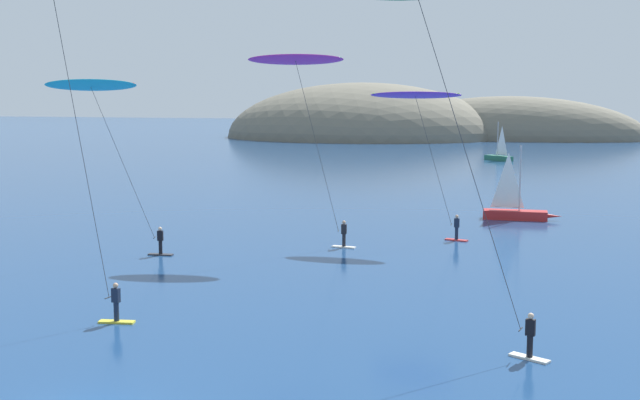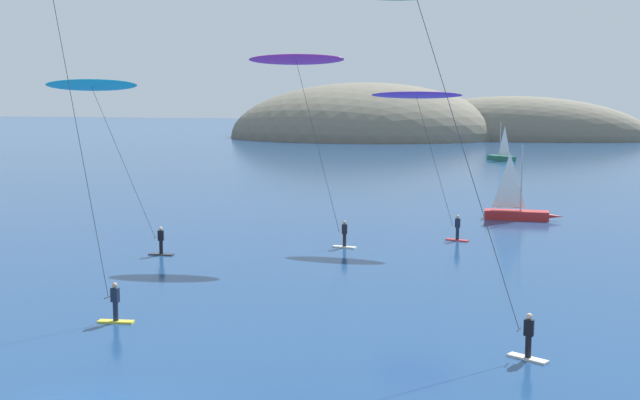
# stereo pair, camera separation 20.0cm
# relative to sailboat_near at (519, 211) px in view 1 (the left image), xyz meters

# --- Properties ---
(headland_island) EXTENTS (94.13, 58.02, 25.10)m
(headland_island) POSITION_rel_sailboat_near_xyz_m (-37.34, 120.56, -0.64)
(headland_island) COLOR #7A705B
(headland_island) RESTS_ON ground
(sailboat_near) EXTENTS (5.93, 1.68, 5.70)m
(sailboat_near) POSITION_rel_sailboat_near_xyz_m (0.00, 0.00, 0.00)
(sailboat_near) COLOR #B22323
(sailboat_near) RESTS_ON ground
(sailboat_far) EXTENTS (4.94, 4.83, 5.70)m
(sailboat_far) POSITION_rel_sailboat_near_xyz_m (-6.20, 58.24, 0.00)
(sailboat_far) COLOR #23664C
(sailboat_far) RESTS_ON ground
(kitesurfer_magenta) EXTENTS (6.78, 2.49, 12.04)m
(kitesurfer_magenta) POSITION_rel_sailboat_near_xyz_m (-12.66, -15.53, 10.25)
(kitesurfer_magenta) COLOR silver
(kitesurfer_magenta) RESTS_ON ground
(kitesurfer_lime) EXTENTS (5.96, 1.84, 14.08)m
(kitesurfer_lime) POSITION_rel_sailboat_near_xyz_m (-17.02, -33.78, 12.00)
(kitesurfer_lime) COLOR yellow
(kitesurfer_lime) RESTS_ON ground
(kitesurfer_purple) EXTENTS (6.64, 1.39, 9.80)m
(kitesurfer_purple) POSITION_rel_sailboat_near_xyz_m (-6.10, -10.51, 8.21)
(kitesurfer_purple) COLOR red
(kitesurfer_purple) RESTS_ON ground
(kitesurfer_green) EXTENTS (8.56, 2.56, 14.10)m
(kitesurfer_green) POSITION_rel_sailboat_near_xyz_m (-2.14, -33.07, 12.11)
(kitesurfer_green) COLOR silver
(kitesurfer_green) RESTS_ON ground
(kitesurfer_cyan) EXTENTS (7.32, 2.67, 10.48)m
(kitesurfer_cyan) POSITION_rel_sailboat_near_xyz_m (-23.19, -21.43, 8.69)
(kitesurfer_cyan) COLOR #2D2D33
(kitesurfer_cyan) RESTS_ON ground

